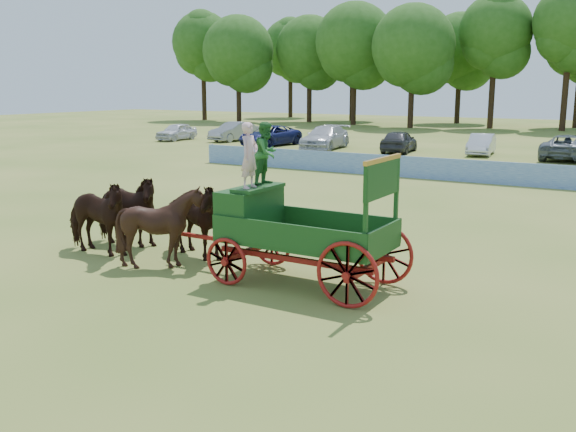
# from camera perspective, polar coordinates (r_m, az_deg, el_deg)

# --- Properties ---
(ground) EXTENTS (160.00, 160.00, 0.00)m
(ground) POSITION_cam_1_polar(r_m,az_deg,el_deg) (15.59, -6.91, -5.05)
(ground) COLOR #9B9246
(ground) RESTS_ON ground
(horse_lead_left) EXTENTS (2.42, 1.11, 2.03)m
(horse_lead_left) POSITION_cam_1_polar(r_m,az_deg,el_deg) (17.70, -16.82, -0.08)
(horse_lead_left) COLOR black
(horse_lead_left) RESTS_ON ground
(horse_lead_right) EXTENTS (2.50, 1.30, 2.03)m
(horse_lead_right) POSITION_cam_1_polar(r_m,az_deg,el_deg) (18.44, -14.30, 0.51)
(horse_lead_right) COLOR black
(horse_lead_right) RESTS_ON ground
(horse_wheel_left) EXTENTS (2.10, 1.94, 2.04)m
(horse_wheel_left) POSITION_cam_1_polar(r_m,az_deg,el_deg) (16.03, -11.02, -0.96)
(horse_wheel_left) COLOR black
(horse_wheel_left) RESTS_ON ground
(horse_wheel_right) EXTENTS (2.61, 1.68, 2.03)m
(horse_wheel_right) POSITION_cam_1_polar(r_m,az_deg,el_deg) (16.84, -8.53, -0.28)
(horse_wheel_right) COLOR black
(horse_wheel_right) RESTS_ON ground
(farm_dray) EXTENTS (6.00, 2.00, 3.63)m
(farm_dray) POSITION_cam_1_polar(r_m,az_deg,el_deg) (14.60, -0.84, 0.28)
(farm_dray) COLOR maroon
(farm_dray) RESTS_ON ground
(sponsor_banner) EXTENTS (26.00, 0.08, 1.05)m
(sponsor_banner) POSITION_cam_1_polar(r_m,az_deg,el_deg) (31.71, 11.93, 4.21)
(sponsor_banner) COLOR #1D4CA1
(sponsor_banner) RESTS_ON ground
(parked_cars) EXTENTS (41.46, 7.33, 1.61)m
(parked_cars) POSITION_cam_1_polar(r_m,az_deg,el_deg) (44.46, 10.39, 6.59)
(parked_cars) COLOR silver
(parked_cars) RESTS_ON ground
(treeline) EXTENTS (90.35, 23.88, 14.07)m
(treeline) POSITION_cam_1_polar(r_m,az_deg,el_deg) (72.80, 21.86, 14.46)
(treeline) COLOR #382314
(treeline) RESTS_ON ground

